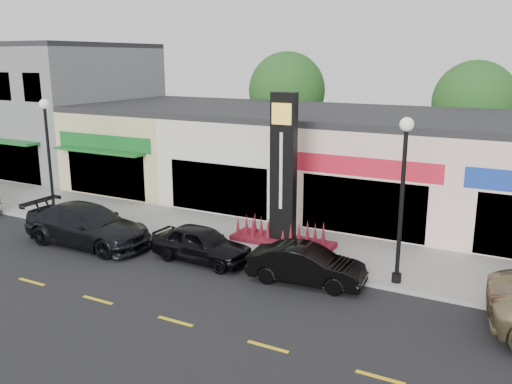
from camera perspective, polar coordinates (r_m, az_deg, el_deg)
ground at (r=20.09m, az=-10.31°, el=-7.91°), size 120.00×120.00×0.00m
sidewalk at (r=23.39m, az=-3.71°, el=-4.32°), size 52.00×4.30×0.15m
curb at (r=21.62m, az=-6.87°, el=-5.95°), size 52.00×0.20×0.15m
building_grey_2story at (r=39.64m, az=-20.94°, el=8.35°), size 12.00×10.95×8.30m
shop_beige at (r=33.31m, az=-9.80°, el=5.13°), size 7.00×10.85×4.80m
shop_cream at (r=29.58m, az=1.02°, el=4.23°), size 7.00×10.01×4.80m
shop_pink_w at (r=27.17m, az=14.30°, el=2.92°), size 7.00×10.01×4.80m
tree_rear_west at (r=37.53m, az=3.28°, el=10.62°), size 5.20×5.20×7.83m
tree_rear_mid at (r=34.28m, az=22.00°, el=8.76°), size 4.80×4.80×7.29m
lamp_west_near at (r=26.37m, az=-21.04°, el=4.47°), size 0.44×0.44×5.47m
lamp_east_near at (r=17.84m, az=15.19°, el=0.74°), size 0.44×0.44×5.47m
pylon_sign at (r=21.27m, az=2.87°, el=-0.01°), size 4.20×1.30×6.00m
car_dark_sedan at (r=22.96m, az=-17.30°, el=-3.36°), size 2.32×5.63×1.63m
car_black_sedan at (r=20.32m, az=-5.78°, el=-5.45°), size 1.77×4.03×1.35m
car_black_conv at (r=18.39m, az=5.33°, el=-7.65°), size 1.75×4.06×1.30m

